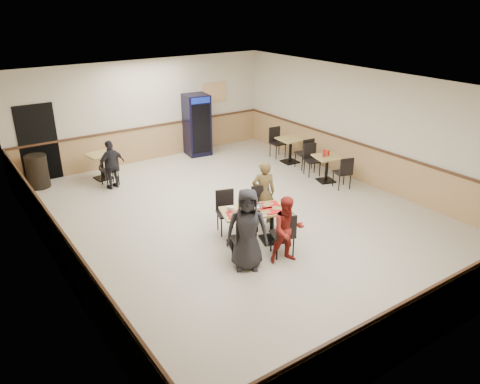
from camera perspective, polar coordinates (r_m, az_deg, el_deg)
ground at (r=10.67m, az=0.12°, el=-3.19°), size 10.00×10.00×0.00m
room_shell at (r=13.34m, az=0.18°, el=4.95°), size 10.00×10.00×10.00m
main_table at (r=9.45m, az=1.95°, el=-3.53°), size 1.53×1.09×0.74m
main_chairs at (r=9.44m, az=1.67°, el=-3.70°), size 1.67×1.92×0.94m
diner_woman_left at (r=8.48m, az=0.88°, el=-4.59°), size 0.91×0.83×1.57m
diner_woman_right at (r=8.78m, az=5.83°, el=-4.62°), size 0.77×0.68×1.32m
diner_man_opposite at (r=10.21m, az=2.89°, el=-0.06°), size 0.62×0.54×1.44m
lone_diner at (r=12.55m, az=-15.38°, el=3.24°), size 0.81×0.47×1.29m
tabletop_clutter at (r=9.28m, az=2.04°, el=-2.17°), size 1.26×0.78×0.12m
side_table_near at (r=12.81m, az=10.55°, el=3.28°), size 0.82×0.82×0.71m
side_table_near_chair_south at (r=12.45m, az=12.37°, el=2.43°), size 0.52×0.52×0.90m
side_table_near_chair_north at (r=13.20m, az=8.82°, el=3.89°), size 0.52×0.52×0.90m
side_table_far at (r=14.14m, az=6.17°, el=5.53°), size 0.75×0.75×0.75m
side_table_far_chair_south at (r=13.72m, az=7.78°, el=4.80°), size 0.47×0.47×0.95m
side_table_far_chair_north at (r=14.58m, az=4.64°, el=6.04°), size 0.47×0.47×0.95m
condiment_caddy at (r=12.72m, az=10.40°, el=4.70°), size 0.23×0.06×0.20m
back_table at (r=13.33m, az=-16.51°, el=3.49°), size 0.74×0.74×0.71m
back_table_chair_lone at (r=12.82m, az=-15.66°, el=2.72°), size 0.47×0.47×0.90m
pepsi_cooler at (r=14.76m, az=-5.27°, el=8.15°), size 0.80×0.81×1.90m
trash_bin at (r=13.31m, az=-23.47°, el=2.31°), size 0.55×0.55×0.87m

